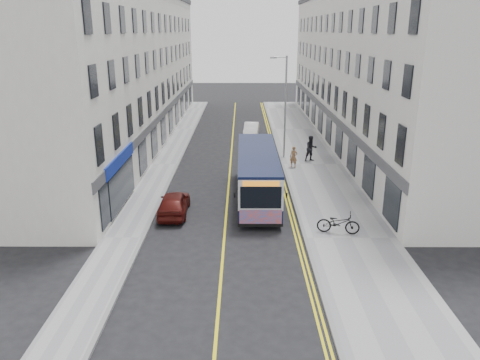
{
  "coord_description": "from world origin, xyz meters",
  "views": [
    {
      "loc": [
        0.85,
        -22.2,
        9.86
      ],
      "look_at": [
        0.77,
        3.42,
        1.6
      ],
      "focal_mm": 35.0,
      "sensor_mm": 36.0,
      "label": 1
    }
  ],
  "objects_px": {
    "city_bus": "(257,173)",
    "car_maroon": "(174,203)",
    "pedestrian_near": "(294,157)",
    "streetlamp": "(284,104)",
    "bicycle": "(338,223)",
    "pedestrian_far": "(311,149)",
    "car_white": "(251,130)"
  },
  "relations": [
    {
      "from": "streetlamp",
      "to": "bicycle",
      "type": "distance_m",
      "value": 15.2
    },
    {
      "from": "city_bus",
      "to": "pedestrian_far",
      "type": "relative_size",
      "value": 5.13
    },
    {
      "from": "pedestrian_near",
      "to": "car_maroon",
      "type": "bearing_deg",
      "value": -109.79
    },
    {
      "from": "streetlamp",
      "to": "pedestrian_far",
      "type": "distance_m",
      "value": 4.03
    },
    {
      "from": "car_maroon",
      "to": "city_bus",
      "type": "bearing_deg",
      "value": -151.27
    },
    {
      "from": "city_bus",
      "to": "car_white",
      "type": "height_order",
      "value": "city_bus"
    },
    {
      "from": "streetlamp",
      "to": "pedestrian_near",
      "type": "distance_m",
      "value": 4.53
    },
    {
      "from": "streetlamp",
      "to": "car_maroon",
      "type": "height_order",
      "value": "streetlamp"
    },
    {
      "from": "city_bus",
      "to": "car_maroon",
      "type": "bearing_deg",
      "value": -150.63
    },
    {
      "from": "streetlamp",
      "to": "city_bus",
      "type": "height_order",
      "value": "streetlamp"
    },
    {
      "from": "pedestrian_far",
      "to": "car_white",
      "type": "relative_size",
      "value": 0.51
    },
    {
      "from": "pedestrian_far",
      "to": "car_maroon",
      "type": "relative_size",
      "value": 0.51
    },
    {
      "from": "streetlamp",
      "to": "pedestrian_far",
      "type": "xyz_separation_m",
      "value": [
        2.07,
        -1.09,
        -3.28
      ]
    },
    {
      "from": "car_white",
      "to": "bicycle",
      "type": "bearing_deg",
      "value": -75.99
    },
    {
      "from": "pedestrian_near",
      "to": "streetlamp",
      "type": "bearing_deg",
      "value": 120.9
    },
    {
      "from": "pedestrian_far",
      "to": "streetlamp",
      "type": "bearing_deg",
      "value": 134.87
    },
    {
      "from": "pedestrian_far",
      "to": "car_white",
      "type": "height_order",
      "value": "pedestrian_far"
    },
    {
      "from": "streetlamp",
      "to": "car_white",
      "type": "bearing_deg",
      "value": 105.83
    },
    {
      "from": "streetlamp",
      "to": "city_bus",
      "type": "xyz_separation_m",
      "value": [
        -2.35,
        -9.24,
        -2.78
      ]
    },
    {
      "from": "bicycle",
      "to": "pedestrian_far",
      "type": "distance_m",
      "value": 13.59
    },
    {
      "from": "bicycle",
      "to": "pedestrian_near",
      "type": "relative_size",
      "value": 1.34
    },
    {
      "from": "bicycle",
      "to": "pedestrian_near",
      "type": "bearing_deg",
      "value": 15.75
    },
    {
      "from": "pedestrian_near",
      "to": "city_bus",
      "type": "bearing_deg",
      "value": -94.02
    },
    {
      "from": "city_bus",
      "to": "pedestrian_far",
      "type": "bearing_deg",
      "value": 61.53
    },
    {
      "from": "car_white",
      "to": "car_maroon",
      "type": "height_order",
      "value": "car_maroon"
    },
    {
      "from": "city_bus",
      "to": "pedestrian_near",
      "type": "xyz_separation_m",
      "value": [
        2.88,
        6.38,
        -0.7
      ]
    },
    {
      "from": "streetlamp",
      "to": "car_maroon",
      "type": "relative_size",
      "value": 2.05
    },
    {
      "from": "city_bus",
      "to": "car_white",
      "type": "relative_size",
      "value": 2.61
    },
    {
      "from": "bicycle",
      "to": "pedestrian_near",
      "type": "xyz_separation_m",
      "value": [
        -0.98,
        11.81,
        0.23
      ]
    },
    {
      "from": "pedestrian_far",
      "to": "pedestrian_near",
      "type": "bearing_deg",
      "value": -148.3
    },
    {
      "from": "bicycle",
      "to": "pedestrian_near",
      "type": "height_order",
      "value": "pedestrian_near"
    },
    {
      "from": "city_bus",
      "to": "pedestrian_far",
      "type": "height_order",
      "value": "city_bus"
    }
  ]
}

